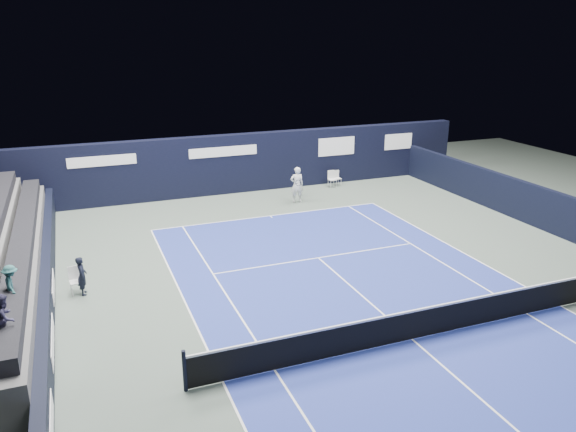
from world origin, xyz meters
name	(u,v)px	position (x,y,z in m)	size (l,w,h in m)	color
ground	(376,309)	(0.00, 2.00, 0.00)	(48.00, 48.00, 0.00)	#4A5850
court_surface	(412,340)	(0.00, 0.00, 0.00)	(10.97, 23.77, 0.01)	navy
enclosure_wall_right	(542,208)	(10.50, 6.00, 0.90)	(0.30, 22.00, 1.80)	black
folding_chair_back_a	(331,176)	(4.93, 15.56, 0.61)	(0.41, 0.44, 0.91)	white
folding_chair_back_b	(337,177)	(5.39, 15.81, 0.46)	(0.38, 0.37, 0.81)	white
line_judge_chair	(76,278)	(-8.66, 6.60, 0.52)	(0.45, 0.44, 0.92)	white
line_judge	(82,276)	(-8.46, 6.41, 0.66)	(0.48, 0.31, 1.31)	black
court_markings	(412,339)	(0.00, 0.00, 0.01)	(11.03, 23.83, 0.00)	white
tennis_net	(414,324)	(0.00, 0.00, 0.51)	(12.90, 0.10, 1.10)	black
back_sponsor_wall	(241,163)	(0.01, 16.50, 1.55)	(26.00, 0.63, 3.10)	black
side_barrier_left	(48,288)	(-9.50, 5.97, 0.60)	(0.33, 22.00, 1.20)	black
tennis_player	(297,185)	(2.02, 13.50, 0.91)	(0.72, 0.88, 1.82)	white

